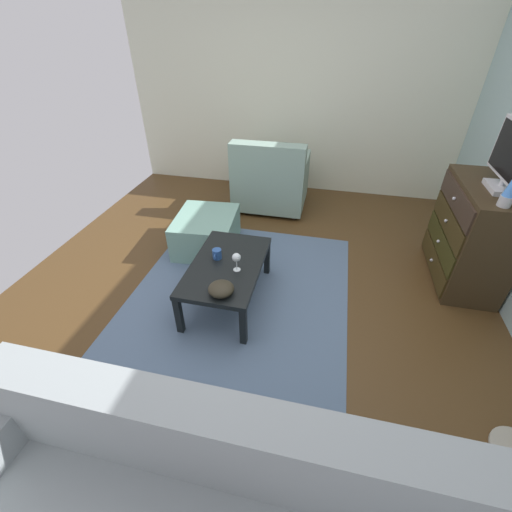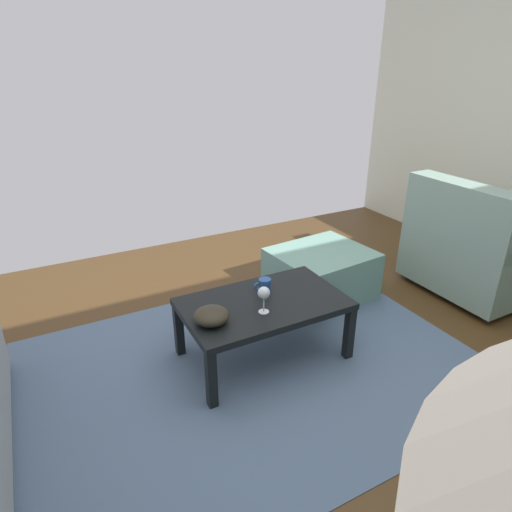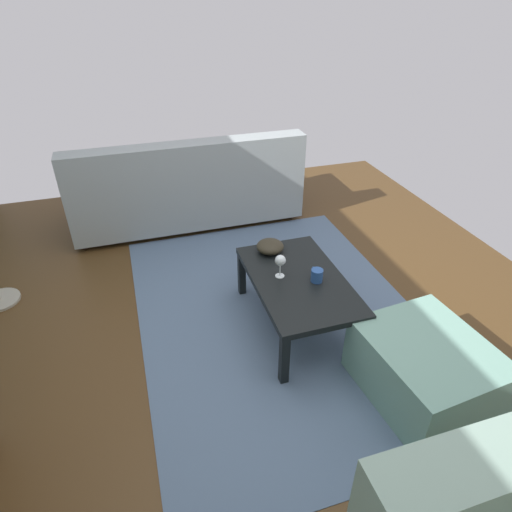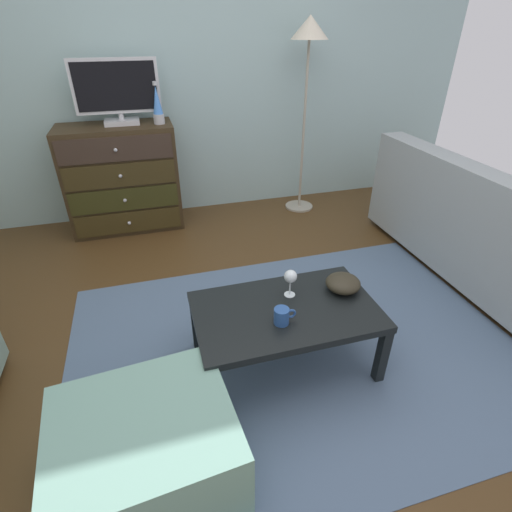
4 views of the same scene
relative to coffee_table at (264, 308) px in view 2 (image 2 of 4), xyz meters
name	(u,v)px [view 2 (image 2 of 4)]	position (x,y,z in m)	size (l,w,h in m)	color
ground_plane	(301,380)	(-0.09, 0.28, -0.36)	(5.50, 4.61, 0.05)	#4D341A
area_rug	(254,367)	(0.11, 0.08, -0.33)	(2.60, 1.90, 0.01)	slate
coffee_table	(264,308)	(0.00, 0.00, 0.00)	(0.95, 0.57, 0.38)	black
wine_glass	(264,294)	(0.06, 0.11, 0.16)	(0.07, 0.07, 0.16)	silver
mug	(264,285)	(-0.06, -0.10, 0.09)	(0.11, 0.08, 0.08)	#284F91
bowl_decorative	(211,316)	(0.36, 0.07, 0.09)	(0.19, 0.19, 0.09)	#2D291C
armchair	(477,248)	(-1.84, 0.02, 0.03)	(0.80, 0.87, 0.89)	#332319
ottoman	(321,274)	(-0.75, -0.46, -0.15)	(0.70, 0.60, 0.37)	#73A090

